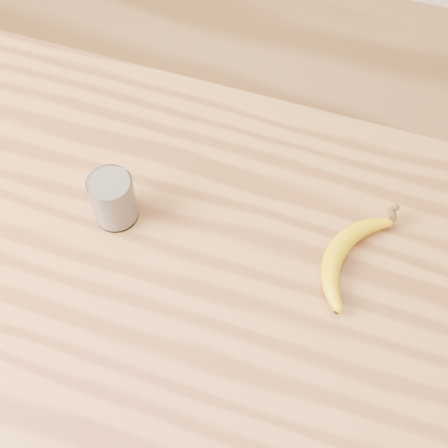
% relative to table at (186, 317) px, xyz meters
% --- Properties ---
extents(room, '(4.04, 4.04, 2.70)m').
position_rel_table_xyz_m(room, '(0.00, 0.00, 0.58)').
color(room, '#9B6B3E').
rests_on(room, ground).
extents(table, '(1.20, 0.80, 0.90)m').
position_rel_table_xyz_m(table, '(0.00, 0.00, 0.00)').
color(table, '#976330').
rests_on(table, ground).
extents(smoothie_glass, '(0.07, 0.07, 0.09)m').
position_rel_table_xyz_m(smoothie_glass, '(-0.14, 0.08, 0.17)').
color(smoothie_glass, white).
rests_on(smoothie_glass, table).
extents(banana, '(0.15, 0.27, 0.03)m').
position_rel_table_xyz_m(banana, '(0.21, 0.12, 0.15)').
color(banana, '#C79B02').
rests_on(banana, table).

